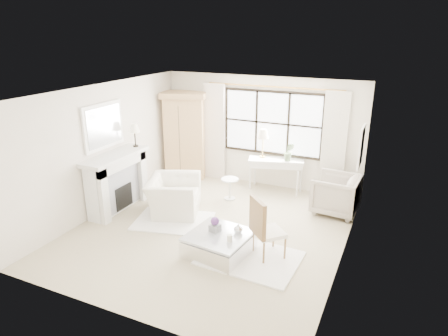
{
  "coord_description": "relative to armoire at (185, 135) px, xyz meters",
  "views": [
    {
      "loc": [
        3.16,
        -6.27,
        3.75
      ],
      "look_at": [
        0.19,
        0.2,
        1.25
      ],
      "focal_mm": 32.0,
      "sensor_mm": 36.0,
      "label": 1
    }
  ],
  "objects": [
    {
      "name": "wall_right",
      "position": [
        4.45,
        -2.43,
        0.21
      ],
      "size": [
        0.0,
        5.5,
        5.5
      ],
      "primitive_type": "plane",
      "rotation": [
        1.57,
        0.0,
        -1.57
      ],
      "color": "beige",
      "rests_on": "ground"
    },
    {
      "name": "fireplace",
      "position": [
        -0.33,
        -2.43,
        -0.49
      ],
      "size": [
        0.58,
        1.66,
        1.26
      ],
      "color": "silver",
      "rests_on": "ground"
    },
    {
      "name": "rug_left",
      "position": [
        1.1,
        -2.46,
        -1.13
      ],
      "size": [
        1.75,
        1.42,
        0.03
      ],
      "primitive_type": "cube",
      "rotation": [
        0.0,
        0.0,
        0.24
      ],
      "color": "white",
      "rests_on": "floor"
    },
    {
      "name": "floor",
      "position": [
        1.95,
        -2.43,
        -1.14
      ],
      "size": [
        5.5,
        5.5,
        0.0
      ],
      "primitive_type": "plane",
      "color": "#BCAC8B",
      "rests_on": "ground"
    },
    {
      "name": "wall_front",
      "position": [
        1.95,
        -5.18,
        0.21
      ],
      "size": [
        5.0,
        0.0,
        5.0
      ],
      "primitive_type": "plane",
      "rotation": [
        -1.57,
        0.0,
        0.0
      ],
      "color": "white",
      "rests_on": "ground"
    },
    {
      "name": "mirror_glass",
      "position": [
        -0.49,
        -2.43,
        0.7
      ],
      "size": [
        0.02,
        1.0,
        0.8
      ],
      "primitive_type": "cube",
      "color": "silver",
      "rests_on": "wall_left"
    },
    {
      "name": "curtain_right",
      "position": [
        3.75,
        0.22,
        0.1
      ],
      "size": [
        0.55,
        0.1,
        2.47
      ],
      "primitive_type": "cube",
      "color": "beige",
      "rests_on": "ground"
    },
    {
      "name": "planter_flowers",
      "position": [
        2.36,
        -3.11,
        -0.56
      ],
      "size": [
        0.15,
        0.15,
        0.15
      ],
      "primitive_type": "sphere",
      "color": "#5C3079",
      "rests_on": "planter_box"
    },
    {
      "name": "art_frame",
      "position": [
        4.42,
        -0.73,
        0.41
      ],
      "size": [
        0.04,
        0.62,
        0.82
      ],
      "primitive_type": "cube",
      "color": "white",
      "rests_on": "wall_right"
    },
    {
      "name": "curtain_left",
      "position": [
        0.75,
        0.22,
        0.1
      ],
      "size": [
        0.55,
        0.1,
        2.47
      ],
      "primitive_type": "cube",
      "color": "silver",
      "rests_on": "ground"
    },
    {
      "name": "wall_back",
      "position": [
        1.95,
        0.32,
        0.21
      ],
      "size": [
        5.0,
        0.0,
        5.0
      ],
      "primitive_type": "plane",
      "rotation": [
        1.57,
        0.0,
        0.0
      ],
      "color": "white",
      "rests_on": "ground"
    },
    {
      "name": "armoire",
      "position": [
        0.0,
        0.0,
        0.0
      ],
      "size": [
        1.28,
        1.0,
        2.24
      ],
      "rotation": [
        0.0,
        0.0,
        0.3
      ],
      "color": "tan",
      "rests_on": "floor"
    },
    {
      "name": "curtain_rod",
      "position": [
        2.25,
        0.24,
        1.33
      ],
      "size": [
        3.3,
        0.04,
        0.04
      ],
      "primitive_type": "cylinder",
      "rotation": [
        0.0,
        1.57,
        0.0
      ],
      "color": "#B7863F",
      "rests_on": "wall_back"
    },
    {
      "name": "wingback_chair",
      "position": [
        4.01,
        -0.63,
        -0.72
      ],
      "size": [
        0.98,
        0.96,
        0.84
      ],
      "primitive_type": "imported",
      "rotation": [
        0.0,
        0.0,
        -1.64
      ],
      "color": "#A5998B",
      "rests_on": "floor"
    },
    {
      "name": "coffee_vase",
      "position": [
        2.75,
        -2.98,
        -0.68
      ],
      "size": [
        0.17,
        0.17,
        0.17
      ],
      "primitive_type": "imported",
      "rotation": [
        0.0,
        0.0,
        -0.03
      ],
      "color": "silver",
      "rests_on": "coffee_table"
    },
    {
      "name": "french_chair",
      "position": [
        3.27,
        -2.91,
        -0.83
      ],
      "size": [
        0.68,
        0.68,
        1.08
      ],
      "rotation": [
        0.0,
        0.0,
        2.37
      ],
      "color": "olive",
      "rests_on": "floor"
    },
    {
      "name": "window_frame",
      "position": [
        2.25,
        0.29,
        0.46
      ],
      "size": [
        2.5,
        0.04,
        1.5
      ],
      "primitive_type": null,
      "color": "black",
      "rests_on": "wall_back"
    },
    {
      "name": "side_table",
      "position": [
        1.68,
        -0.93,
        -0.81
      ],
      "size": [
        0.4,
        0.4,
        0.51
      ],
      "color": "silver",
      "rests_on": "floor"
    },
    {
      "name": "coffee_table",
      "position": [
        2.47,
        -3.17,
        -0.96
      ],
      "size": [
        1.11,
        1.11,
        0.38
      ],
      "rotation": [
        0.0,
        0.0,
        -0.11
      ],
      "color": "silver",
      "rests_on": "floor"
    },
    {
      "name": "console_lamp",
      "position": [
        2.11,
        0.04,
        0.22
      ],
      "size": [
        0.28,
        0.28,
        0.69
      ],
      "color": "#B48E3E",
      "rests_on": "console_table"
    },
    {
      "name": "mirror_frame",
      "position": [
        -0.52,
        -2.43,
        0.7
      ],
      "size": [
        0.05,
        1.15,
        0.95
      ],
      "primitive_type": "cube",
      "color": "white",
      "rests_on": "wall_left"
    },
    {
      "name": "art_canvas",
      "position": [
        4.4,
        -0.73,
        0.41
      ],
      "size": [
        0.01,
        0.52,
        0.72
      ],
      "primitive_type": "cube",
      "color": "beige",
      "rests_on": "wall_right"
    },
    {
      "name": "mantel_lamp",
      "position": [
        -0.24,
        -1.78,
        0.51
      ],
      "size": [
        0.22,
        0.22,
        0.51
      ],
      "color": "black",
      "rests_on": "fireplace"
    },
    {
      "name": "planter_box",
      "position": [
        2.36,
        -3.11,
        -0.7
      ],
      "size": [
        0.2,
        0.2,
        0.12
      ],
      "primitive_type": "cube",
      "rotation": [
        0.0,
        0.0,
        -0.21
      ],
      "color": "slate",
      "rests_on": "coffee_table"
    },
    {
      "name": "console_table",
      "position": [
        2.46,
        0.02,
        -0.74
      ],
      "size": [
        1.37,
        0.81,
        0.8
      ],
      "rotation": [
        0.0,
        0.0,
        0.29
      ],
      "color": "silver",
      "rests_on": "floor"
    },
    {
      "name": "pillar_candle",
      "position": [
        2.74,
        -3.32,
        -0.7
      ],
      "size": [
        0.09,
        0.09,
        0.12
      ],
      "primitive_type": "cylinder",
      "color": "beige",
      "rests_on": "coffee_table"
    },
    {
      "name": "orchid_plant",
      "position": [
        2.77,
        0.01,
        -0.12
      ],
      "size": [
        0.28,
        0.24,
        0.44
      ],
      "primitive_type": "imported",
      "rotation": [
        0.0,
        0.0,
        0.18
      ],
      "color": "#5D774F",
      "rests_on": "console_table"
    },
    {
      "name": "window_pane",
      "position": [
        2.25,
        0.3,
        0.46
      ],
      "size": [
        2.4,
        0.02,
        1.5
      ],
      "primitive_type": "cube",
      "color": "white",
      "rests_on": "wall_back"
    },
    {
      "name": "rug_right",
      "position": [
        3.03,
        -3.11,
        -1.12
      ],
      "size": [
        1.68,
        1.29,
        0.03
      ],
      "primitive_type": "cube",
      "rotation": [
        0.0,
        0.0,
        -0.04
      ],
      "color": "white",
      "rests_on": "floor"
    },
    {
      "name": "wall_left",
      "position": [
        -0.55,
        -2.43,
        0.21
      ],
      "size": [
        0.0,
        5.5,
        5.5
      ],
      "primitive_type": "plane",
      "rotation": [
        1.57,
        0.0,
        1.57
      ],
      "color": "beige",
      "rests_on": "ground"
    },
    {
      "name": "club_armchair",
      "position": [
        0.87,
        -2.05,
        -0.76
      ],
      "size": [
        1.37,
        1.46,
        0.76
      ],
      "primitive_type": "imported",
      "rotation": [
        0.0,
        0.0,
        1.93
      ],
      "color": "silver",
      "rests_on": "floor"
    },
    {
      "name": "ceiling",
      "position": [
        1.95,
        -2.43,
        1.56
      ],
      "size": [
        5.5,
        5.5,
        0.0
      ],
      "primitive_type": "plane",
      "rotation": [
        3.14,
        0.0,
        0.0
      ],
      "color": "white",
      "rests_on": "ground"
    }
  ]
}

